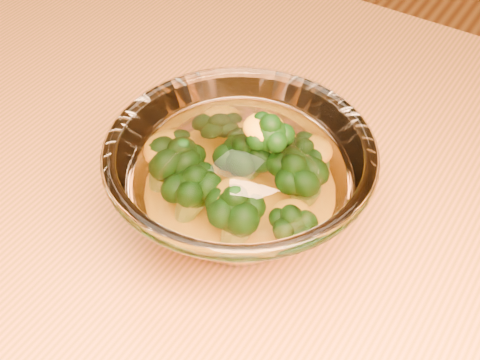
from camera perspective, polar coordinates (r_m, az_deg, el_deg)
name	(u,v)px	position (r m, az deg, el deg)	size (l,w,h in m)	color
table	(222,336)	(0.58, -1.58, -13.16)	(1.20, 0.80, 0.75)	#BD6338
glass_bowl	(240,184)	(0.49, 0.00, -0.35)	(0.19, 0.19, 0.09)	white
cheese_sauce	(240,201)	(0.50, 0.00, -1.81)	(0.10, 0.10, 0.03)	orange
broccoli_heap	(240,176)	(0.48, -0.04, 0.31)	(0.13, 0.12, 0.07)	black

